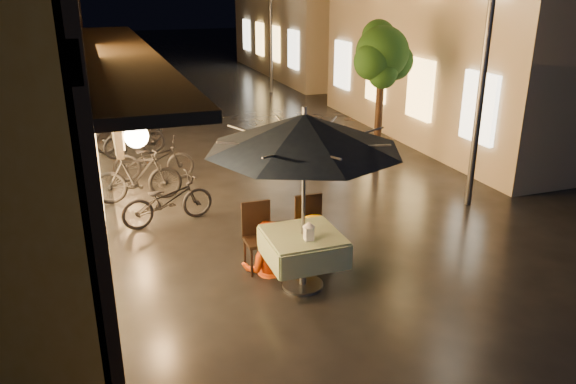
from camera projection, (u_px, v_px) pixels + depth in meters
name	position (u px, v px, depth m)	size (l,w,h in m)	color
ground	(373.00, 281.00, 7.74)	(90.00, 90.00, 0.00)	black
east_building_near	(522.00, 1.00, 14.60)	(7.30, 9.30, 6.80)	#B4A28F
street_tree	(382.00, 56.00, 11.62)	(1.43, 1.20, 3.15)	black
streetlamp_near	(487.00, 42.00, 9.41)	(0.36, 0.36, 4.23)	#59595E
streetlamp_far	(270.00, 10.00, 20.01)	(0.36, 0.36, 4.23)	#59595E
cafe_table	(303.00, 247.00, 7.40)	(0.99, 0.99, 0.78)	#59595E
patio_umbrella	(304.00, 132.00, 6.86)	(2.50, 2.50, 2.46)	#59595E
cafe_chair_left	(258.00, 232.00, 7.95)	(0.42, 0.42, 0.97)	black
cafe_chair_right	(311.00, 225.00, 8.20)	(0.42, 0.42, 0.97)	black
table_lantern	(309.00, 230.00, 7.12)	(0.16, 0.16, 0.25)	white
person_orange	(266.00, 222.00, 7.77)	(0.72, 0.56, 1.49)	#CF420A
person_yellow	(314.00, 217.00, 7.99)	(0.94, 0.54, 1.45)	#FFB900
bicycle_0	(167.00, 200.00, 9.46)	(0.55, 1.59, 0.83)	black
bicycle_1	(137.00, 176.00, 10.39)	(0.46, 1.63, 0.98)	black
bicycle_2	(153.00, 159.00, 11.59)	(0.58, 1.65, 0.87)	black
bicycle_3	(134.00, 138.00, 13.12)	(0.42, 1.49, 0.89)	black
bicycle_4	(128.00, 130.00, 13.68)	(0.63, 1.82, 0.96)	black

